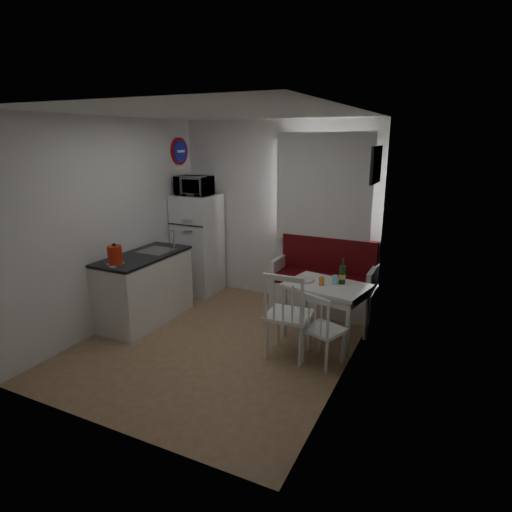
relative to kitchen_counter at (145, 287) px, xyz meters
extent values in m
cube|color=#906B4D|center=(1.20, -0.16, -0.46)|extent=(3.00, 3.50, 0.02)
cube|color=white|center=(1.20, -0.16, 2.14)|extent=(3.00, 3.50, 0.02)
cube|color=white|center=(1.20, 1.59, 0.84)|extent=(3.00, 0.02, 2.60)
cube|color=white|center=(1.20, -1.91, 0.84)|extent=(3.00, 0.02, 2.60)
cube|color=white|center=(-0.30, -0.16, 0.84)|extent=(0.02, 3.50, 2.60)
cube|color=white|center=(2.70, -0.16, 0.84)|extent=(0.02, 3.50, 2.60)
cube|color=white|center=(1.90, 1.56, 1.17)|extent=(1.22, 0.06, 1.47)
cube|color=white|center=(1.90, 1.49, 1.22)|extent=(1.35, 0.02, 1.50)
cube|color=white|center=(0.00, -0.01, -0.03)|extent=(0.60, 1.30, 0.86)
cube|color=black|center=(0.00, -0.01, 0.43)|extent=(0.62, 1.32, 0.03)
cube|color=#99999E|center=(0.02, 0.24, 0.39)|extent=(0.40, 0.40, 0.10)
cylinder|color=silver|center=(0.18, 0.42, 0.57)|extent=(0.02, 0.02, 0.26)
cylinder|color=#1A1E9D|center=(-0.27, 1.29, 1.69)|extent=(0.03, 0.40, 0.40)
cube|color=black|center=(2.67, 0.94, 1.59)|extent=(0.04, 0.52, 0.42)
cube|color=white|center=(2.01, 1.32, -0.26)|extent=(1.41, 0.54, 0.39)
cube|color=#620D11|center=(2.01, 1.32, 0.00)|extent=(1.35, 0.50, 0.13)
cube|color=#620D11|center=(2.01, 1.53, 0.30)|extent=(1.35, 0.11, 0.50)
cube|color=white|center=(2.30, 0.49, 0.22)|extent=(1.03, 0.80, 0.04)
cube|color=white|center=(2.30, 0.49, 0.14)|extent=(0.92, 0.70, 0.11)
cylinder|color=white|center=(2.30, 0.49, -0.13)|extent=(0.06, 0.06, 0.66)
cube|color=white|center=(2.05, -0.08, 0.02)|extent=(0.49, 0.47, 0.04)
cube|color=white|center=(2.05, -0.29, 0.29)|extent=(0.45, 0.07, 0.49)
cube|color=white|center=(2.45, -0.08, -0.07)|extent=(0.48, 0.47, 0.04)
cube|color=white|center=(2.45, -0.25, 0.15)|extent=(0.35, 0.16, 0.40)
cube|color=white|center=(0.02, 1.24, 0.31)|extent=(0.61, 0.61, 1.52)
imported|color=white|center=(0.02, 1.19, 1.21)|extent=(0.51, 0.34, 0.28)
cylinder|color=red|center=(0.05, -0.54, 0.58)|extent=(0.20, 0.20, 0.27)
cylinder|color=orange|center=(2.25, 0.44, 0.29)|extent=(0.06, 0.06, 0.10)
cylinder|color=#8EDCF2|center=(2.38, 0.54, 0.29)|extent=(0.07, 0.07, 0.11)
cylinder|color=white|center=(2.00, 0.51, 0.25)|extent=(0.27, 0.27, 0.02)
camera|label=1|loc=(3.59, -4.13, 1.90)|focal=30.00mm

